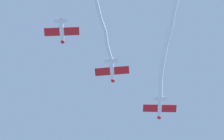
# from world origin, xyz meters

# --- Properties ---
(airplane_lead) EXTENTS (5.86, 4.56, 1.48)m
(airplane_lead) POSITION_xyz_m (-1.78, -4.54, 81.89)
(airplane_lead) COLOR white
(smoke_trail_lead) EXTENTS (7.70, 26.15, 5.27)m
(smoke_trail_lead) POSITION_xyz_m (3.18, 9.85, 84.00)
(smoke_trail_lead) COLOR white
(airplane_left_wing) EXTENTS (5.71, 4.59, 1.48)m
(airplane_left_wing) POSITION_xyz_m (8.78, -2.17, 82.14)
(airplane_left_wing) COLOR white
(airplane_right_wing) EXTENTS (5.79, 4.52, 1.48)m
(airplane_right_wing) POSITION_xyz_m (19.35, 0.19, 82.39)
(airplane_right_wing) COLOR white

